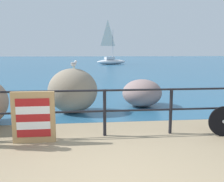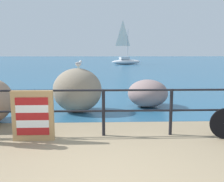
{
  "view_description": "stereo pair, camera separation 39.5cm",
  "coord_description": "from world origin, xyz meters",
  "px_view_note": "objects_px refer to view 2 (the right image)",
  "views": [
    {
      "loc": [
        -0.39,
        -3.08,
        1.82
      ],
      "look_at": [
        0.2,
        2.48,
        0.92
      ],
      "focal_mm": 39.61,
      "sensor_mm": 36.0,
      "label": 1
    },
    {
      "loc": [
        0.0,
        -3.11,
        1.82
      ],
      "look_at": [
        0.2,
        2.48,
        0.92
      ],
      "focal_mm": 39.61,
      "sensor_mm": 36.0,
      "label": 2
    }
  ],
  "objects_px": {
    "folded_deckchair_stack": "(33,116)",
    "seagull": "(78,64)",
    "breakwater_boulder_main": "(77,90)",
    "sailboat": "(126,59)",
    "breakwater_boulder_right": "(148,93)"
  },
  "relations": [
    {
      "from": "folded_deckchair_stack",
      "to": "seagull",
      "type": "bearing_deg",
      "value": 74.16
    },
    {
      "from": "breakwater_boulder_right",
      "to": "sailboat",
      "type": "xyz_separation_m",
      "value": [
        1.75,
        27.19,
        0.26
      ]
    },
    {
      "from": "breakwater_boulder_main",
      "to": "seagull",
      "type": "bearing_deg",
      "value": 30.41
    },
    {
      "from": "folded_deckchair_stack",
      "to": "seagull",
      "type": "distance_m",
      "value": 2.74
    },
    {
      "from": "breakwater_boulder_main",
      "to": "sailboat",
      "type": "xyz_separation_m",
      "value": [
        4.0,
        27.79,
        0.05
      ]
    },
    {
      "from": "breakwater_boulder_main",
      "to": "sailboat",
      "type": "distance_m",
      "value": 28.08
    },
    {
      "from": "folded_deckchair_stack",
      "to": "breakwater_boulder_main",
      "type": "distance_m",
      "value": 2.53
    },
    {
      "from": "sailboat",
      "to": "seagull",
      "type": "bearing_deg",
      "value": -118.09
    },
    {
      "from": "breakwater_boulder_right",
      "to": "sailboat",
      "type": "height_order",
      "value": "sailboat"
    },
    {
      "from": "folded_deckchair_stack",
      "to": "breakwater_boulder_main",
      "type": "height_order",
      "value": "breakwater_boulder_main"
    },
    {
      "from": "folded_deckchair_stack",
      "to": "breakwater_boulder_right",
      "type": "xyz_separation_m",
      "value": [
        2.9,
        3.04,
        -0.07
      ]
    },
    {
      "from": "breakwater_boulder_main",
      "to": "sailboat",
      "type": "relative_size",
      "value": 0.24
    },
    {
      "from": "seagull",
      "to": "breakwater_boulder_right",
      "type": "bearing_deg",
      "value": -46.71
    },
    {
      "from": "breakwater_boulder_main",
      "to": "breakwater_boulder_right",
      "type": "relative_size",
      "value": 1.12
    },
    {
      "from": "breakwater_boulder_right",
      "to": "sailboat",
      "type": "relative_size",
      "value": 0.21
    }
  ]
}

